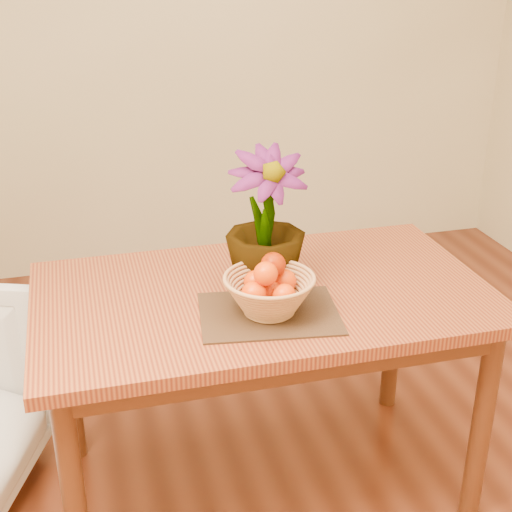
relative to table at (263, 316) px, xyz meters
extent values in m
cube|color=beige|center=(0.00, 1.95, 0.69)|extent=(4.00, 0.02, 2.70)
cube|color=brown|center=(0.00, 0.00, 0.07)|extent=(1.40, 0.80, 0.04)
cube|color=#492311|center=(0.00, 0.00, 0.01)|extent=(1.28, 0.68, 0.08)
cylinder|color=#492311|center=(-0.62, -0.32, -0.31)|extent=(0.06, 0.06, 0.71)
cylinder|color=#492311|center=(0.62, -0.32, -0.31)|extent=(0.06, 0.06, 0.71)
cylinder|color=#492311|center=(-0.62, 0.32, -0.31)|extent=(0.06, 0.06, 0.71)
cylinder|color=#492311|center=(0.62, 0.32, -0.31)|extent=(0.06, 0.06, 0.71)
cube|color=#3A2515|center=(-0.02, -0.15, 0.09)|extent=(0.44, 0.35, 0.01)
cylinder|color=#AC7B47|center=(-0.02, -0.15, 0.10)|extent=(0.13, 0.13, 0.01)
sphere|color=#D04303|center=(-0.02, -0.15, 0.17)|extent=(0.06, 0.06, 0.06)
sphere|color=#D04303|center=(0.03, -0.12, 0.17)|extent=(0.07, 0.07, 0.07)
sphere|color=#D04303|center=(-0.05, -0.10, 0.17)|extent=(0.07, 0.07, 0.07)
sphere|color=#D04303|center=(-0.08, -0.18, 0.17)|extent=(0.07, 0.07, 0.07)
sphere|color=#D04303|center=(0.00, -0.20, 0.17)|extent=(0.07, 0.07, 0.07)
sphere|color=#D04303|center=(-0.01, -0.12, 0.23)|extent=(0.07, 0.07, 0.07)
sphere|color=#D04303|center=(-0.04, -0.17, 0.23)|extent=(0.07, 0.07, 0.07)
sphere|color=#D04303|center=(-0.01, -0.12, 0.23)|extent=(0.07, 0.07, 0.07)
imported|color=#154614|center=(0.01, 0.03, 0.31)|extent=(0.25, 0.25, 0.44)
camera|label=1|loc=(-0.53, -1.89, 1.08)|focal=50.00mm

